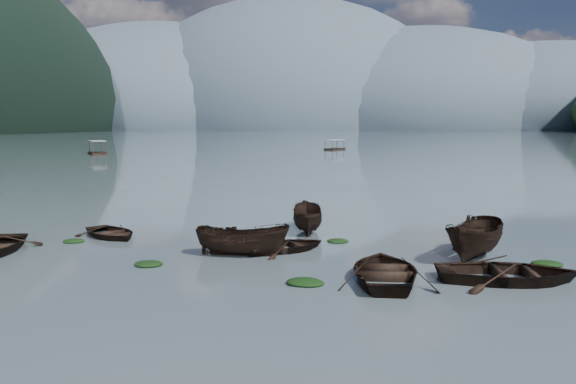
{
  "coord_description": "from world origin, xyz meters",
  "views": [
    {
      "loc": [
        2.14,
        -18.35,
        5.59
      ],
      "look_at": [
        0.0,
        12.0,
        2.0
      ],
      "focal_mm": 35.0,
      "sensor_mm": 36.0,
      "label": 1
    }
  ],
  "objects": [
    {
      "name": "ground_plane",
      "position": [
        0.0,
        0.0,
        0.0
      ],
      "size": [
        2400.0,
        2400.0,
        0.0
      ],
      "primitive_type": "plane",
      "color": "#536167"
    },
    {
      "name": "haze_mtn_a",
      "position": [
        -260.0,
        900.0,
        0.0
      ],
      "size": [
        520.0,
        520.0,
        280.0
      ],
      "primitive_type": "ellipsoid",
      "color": "#475666",
      "rests_on": "ground"
    },
    {
      "name": "haze_mtn_b",
      "position": [
        -60.0,
        900.0,
        0.0
      ],
      "size": [
        520.0,
        520.0,
        340.0
      ],
      "primitive_type": "ellipsoid",
      "color": "#475666",
      "rests_on": "ground"
    },
    {
      "name": "haze_mtn_c",
      "position": [
        140.0,
        900.0,
        0.0
      ],
      "size": [
        520.0,
        520.0,
        260.0
      ],
      "primitive_type": "ellipsoid",
      "color": "#475666",
      "rests_on": "ground"
    },
    {
      "name": "haze_mtn_d",
      "position": [
        320.0,
        900.0,
        0.0
      ],
      "size": [
        520.0,
        520.0,
        220.0
      ],
      "primitive_type": "ellipsoid",
      "color": "#475666",
      "rests_on": "ground"
    },
    {
      "name": "rowboat_1",
      "position": [
        0.22,
        6.35,
        0.0
      ],
      "size": [
        4.9,
        4.5,
        0.83
      ],
      "primitive_type": "imported",
      "rotation": [
        0.0,
        0.0,
        2.11
      ],
      "color": "black",
      "rests_on": "ground"
    },
    {
      "name": "rowboat_2",
      "position": [
        -1.51,
        5.31,
        0.0
      ],
      "size": [
        4.26,
        1.83,
        1.61
      ],
      "primitive_type": "imported",
      "rotation": [
        0.0,
        0.0,
        1.51
      ],
      "color": "black",
      "rests_on": "ground"
    },
    {
      "name": "rowboat_3",
      "position": [
        4.3,
        1.9,
        0.0
      ],
      "size": [
        3.69,
        5.06,
        1.03
      ],
      "primitive_type": "imported",
      "rotation": [
        0.0,
        0.0,
        3.11
      ],
      "color": "black",
      "rests_on": "ground"
    },
    {
      "name": "rowboat_4",
      "position": [
        8.69,
        1.89,
        0.0
      ],
      "size": [
        5.15,
        3.73,
        1.05
      ],
      "primitive_type": "imported",
      "rotation": [
        0.0,
        0.0,
        1.55
      ],
      "color": "black",
      "rests_on": "ground"
    },
    {
      "name": "rowboat_5",
      "position": [
        8.48,
        5.63,
        0.0
      ],
      "size": [
        4.07,
        5.19,
        1.9
      ],
      "primitive_type": "imported",
      "rotation": [
        0.0,
        0.0,
        -0.52
      ],
      "color": "black",
      "rests_on": "ground"
    },
    {
      "name": "rowboat_6",
      "position": [
        -8.77,
        8.89,
        0.0
      ],
      "size": [
        4.78,
        4.75,
        0.81
      ],
      "primitive_type": "imported",
      "rotation": [
        0.0,
        0.0,
        0.8
      ],
      "color": "black",
      "rests_on": "ground"
    },
    {
      "name": "rowboat_8",
      "position": [
        1.07,
        11.14,
        0.0
      ],
      "size": [
        1.83,
        4.26,
        1.61
      ],
      "primitive_type": "imported",
      "rotation": [
        0.0,
        0.0,
        3.2
      ],
      "color": "black",
      "rests_on": "ground"
    },
    {
      "name": "weed_clump_0",
      "position": [
        -5.02,
        3.26,
        0.0
      ],
      "size": [
        1.15,
        0.94,
        0.25
      ],
      "primitive_type": "ellipsoid",
      "color": "black",
      "rests_on": "ground"
    },
    {
      "name": "weed_clump_1",
      "position": [
        1.52,
        0.97,
        0.0
      ],
      "size": [
        1.11,
        0.89,
        0.25
      ],
      "primitive_type": "ellipsoid",
      "color": "black",
      "rests_on": "ground"
    },
    {
      "name": "weed_clump_2",
      "position": [
        1.34,
        1.04,
        0.0
      ],
      "size": [
        1.26,
        1.01,
        0.27
      ],
      "primitive_type": "ellipsoid",
      "color": "black",
      "rests_on": "ground"
    },
    {
      "name": "weed_clump_3",
      "position": [
        -0.59,
        9.85,
        0.0
      ],
      "size": [
        0.81,
        0.69,
        0.18
      ],
      "primitive_type": "ellipsoid",
      "color": "black",
      "rests_on": "ground"
    },
    {
      "name": "weed_clump_4",
      "position": [
        11.01,
        4.42,
        0.0
      ],
      "size": [
        1.23,
        0.98,
        0.25
      ],
      "primitive_type": "ellipsoid",
      "color": "black",
      "rests_on": "ground"
    },
    {
      "name": "weed_clump_5",
      "position": [
        -10.08,
        7.5,
        0.0
      ],
      "size": [
        1.04,
        0.84,
        0.22
      ],
      "primitive_type": "ellipsoid",
      "color": "black",
      "rests_on": "ground"
    },
    {
      "name": "weed_clump_6",
      "position": [
        2.68,
        8.43,
        0.0
      ],
      "size": [
        1.04,
        0.87,
        0.22
      ],
      "primitive_type": "ellipsoid",
      "color": "black",
      "rests_on": "ground"
    },
    {
      "name": "weed_clump_7",
      "position": [
        9.39,
        11.17,
        0.0
      ],
      "size": [
        1.16,
        0.93,
        0.25
      ],
      "primitive_type": "ellipsoid",
      "color": "black",
      "rests_on": "ground"
    },
    {
      "name": "pontoon_left",
      "position": [
        -43.72,
        90.78,
        0.0
      ],
      "size": [
        5.84,
        7.22,
        2.58
      ],
      "primitive_type": null,
      "rotation": [
        0.0,
        0.0,
        0.53
      ],
      "color": "black",
      "rests_on": "ground"
    },
    {
      "name": "pontoon_centre",
      "position": [
        3.82,
        115.16,
        0.0
      ],
      "size": [
        5.26,
        6.39,
        2.29
      ],
      "primitive_type": null,
      "rotation": [
        0.0,
        0.0,
        -0.55
      ],
      "color": "black",
      "rests_on": "ground"
    }
  ]
}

